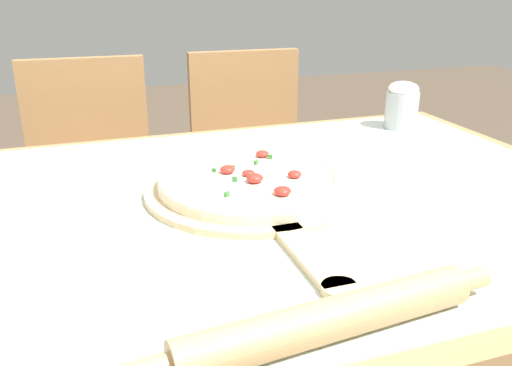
# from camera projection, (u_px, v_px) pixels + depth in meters

# --- Properties ---
(dining_table) EXTENTS (1.44, 0.97, 0.74)m
(dining_table) POSITION_uv_depth(u_px,v_px,m) (238.00, 251.00, 0.99)
(dining_table) COLOR #A87F51
(dining_table) RESTS_ON ground_plane
(towel_cloth) EXTENTS (1.36, 0.89, 0.00)m
(towel_cloth) POSITION_uv_depth(u_px,v_px,m) (238.00, 202.00, 0.96)
(towel_cloth) COLOR silver
(towel_cloth) RESTS_ON dining_table
(pizza_peel) EXTENTS (0.39, 0.57, 0.01)m
(pizza_peel) POSITION_uv_depth(u_px,v_px,m) (254.00, 193.00, 0.97)
(pizza_peel) COLOR #D6B784
(pizza_peel) RESTS_ON towel_cloth
(pizza) EXTENTS (0.34, 0.34, 0.04)m
(pizza) POSITION_uv_depth(u_px,v_px,m) (251.00, 180.00, 0.98)
(pizza) COLOR beige
(pizza) RESTS_ON pizza_peel
(rolling_pin) EXTENTS (0.44, 0.08, 0.05)m
(rolling_pin) POSITION_uv_depth(u_px,v_px,m) (329.00, 320.00, 0.59)
(rolling_pin) COLOR tan
(rolling_pin) RESTS_ON towel_cloth
(chair_left) EXTENTS (0.41, 0.41, 0.88)m
(chair_left) POSITION_uv_depth(u_px,v_px,m) (93.00, 182.00, 1.70)
(chair_left) COLOR #A37547
(chair_left) RESTS_ON ground_plane
(chair_right) EXTENTS (0.41, 0.41, 0.88)m
(chair_right) POSITION_uv_depth(u_px,v_px,m) (252.00, 164.00, 1.86)
(chair_right) COLOR #A37547
(chair_right) RESTS_ON ground_plane
(flour_cup) EXTENTS (0.08, 0.08, 0.12)m
(flour_cup) POSITION_uv_depth(u_px,v_px,m) (402.00, 105.00, 1.39)
(flour_cup) COLOR #B2B7BC
(flour_cup) RESTS_ON towel_cloth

